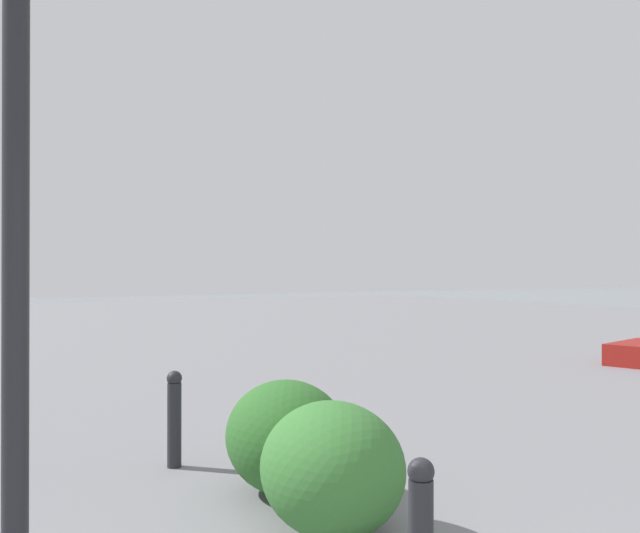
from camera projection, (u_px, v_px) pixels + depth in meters
lamppost at (16, 90)px, 3.68m from camera, size 0.98×0.28×3.98m
bollard_mid at (174, 417)px, 5.79m from camera, size 0.13×0.13×0.82m
shrub_low at (332, 468)px, 4.30m from camera, size 0.99×0.89×0.85m
shrub_round at (286, 437)px, 5.12m from camera, size 1.00×0.90×0.85m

